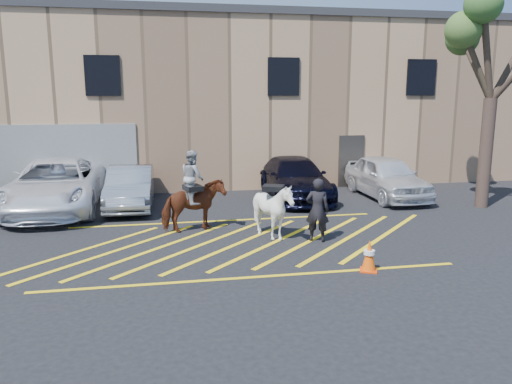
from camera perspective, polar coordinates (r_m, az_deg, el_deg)
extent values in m
plane|color=black|center=(13.73, -2.30, -5.58)|extent=(90.00, 90.00, 0.00)
imported|color=white|center=(18.35, -21.93, 0.70)|extent=(2.93, 6.26, 1.73)
imported|color=gray|center=(18.04, -14.15, 0.53)|extent=(1.59, 4.36, 1.43)
imported|color=black|center=(19.11, 4.46, 1.57)|extent=(2.25, 5.28, 1.52)
imported|color=white|center=(19.78, 14.68, 1.69)|extent=(1.99, 4.74, 1.60)
imported|color=black|center=(13.56, 7.03, -2.06)|extent=(0.74, 0.62, 1.74)
cube|color=tan|center=(25.07, -6.47, 10.16)|extent=(32.00, 10.00, 7.00)
cube|color=#2D2D30|center=(25.26, -6.66, 18.46)|extent=(32.20, 10.20, 0.30)
cube|color=black|center=(20.07, -17.14, 12.59)|extent=(1.30, 0.08, 1.50)
cube|color=black|center=(20.56, 3.16, 13.03)|extent=(1.30, 0.08, 1.50)
cube|color=black|center=(22.75, 18.36, 12.32)|extent=(1.30, 0.08, 1.50)
cube|color=#38332D|center=(21.66, 10.81, 3.48)|extent=(1.10, 0.08, 2.20)
cube|color=yellow|center=(13.51, -20.14, -6.55)|extent=(4.20, 4.20, 0.01)
cube|color=yellow|center=(13.37, -15.67, -6.46)|extent=(4.20, 4.20, 0.01)
cube|color=yellow|center=(13.31, -11.14, -6.32)|extent=(4.20, 4.20, 0.01)
cube|color=yellow|center=(13.34, -6.60, -6.14)|extent=(4.20, 4.20, 0.01)
cube|color=yellow|center=(13.44, -2.11, -5.92)|extent=(4.20, 4.20, 0.01)
cube|color=yellow|center=(13.63, 2.28, -5.68)|extent=(4.20, 4.20, 0.01)
cube|color=yellow|center=(13.90, 6.52, -5.41)|extent=(4.20, 4.20, 0.01)
cube|color=yellow|center=(14.24, 10.57, -5.13)|extent=(4.20, 4.20, 0.01)
cube|color=yellow|center=(14.64, 14.42, -4.83)|extent=(4.20, 4.20, 0.01)
cube|color=yellow|center=(15.83, -3.48, -3.27)|extent=(9.50, 0.12, 0.01)
cube|color=yellow|center=(11.11, -0.15, -9.70)|extent=(9.50, 0.12, 0.01)
imported|color=maroon|center=(14.57, -7.18, -1.57)|extent=(1.96, 1.31, 1.52)
imported|color=#93959C|center=(14.41, -7.26, 1.70)|extent=(0.78, 0.89, 1.55)
cube|color=black|center=(14.46, -7.23, 0.48)|extent=(0.60, 0.67, 0.14)
imported|color=silver|center=(13.72, 1.97, -2.11)|extent=(1.73, 1.82, 1.61)
cube|color=black|center=(13.59, 1.99, 0.47)|extent=(0.69, 0.63, 0.14)
cube|color=#E13C09|center=(11.78, 12.73, -8.70)|extent=(0.50, 0.50, 0.03)
cone|color=#FF580A|center=(11.66, 12.80, -7.02)|extent=(0.32, 0.32, 0.70)
cylinder|color=white|center=(11.64, 12.82, -6.74)|extent=(0.25, 0.25, 0.10)
cylinder|color=#49362C|center=(19.13, 24.77, 4.02)|extent=(0.44, 0.44, 3.80)
cylinder|color=#47362B|center=(19.62, 27.21, 12.99)|extent=(1.76, 0.51, 2.68)
cylinder|color=#402F27|center=(19.69, 23.83, 12.77)|extent=(0.33, 1.88, 2.34)
cylinder|color=#473C2B|center=(18.69, 23.97, 13.02)|extent=(1.40, 0.20, 2.39)
cylinder|color=#4C3C2E|center=(18.56, 24.90, 14.07)|extent=(1.16, 0.77, 3.11)
sphere|color=#376129|center=(20.44, 22.51, 15.89)|extent=(1.20, 1.20, 1.20)
sphere|color=#4C6C2E|center=(18.44, 22.63, 16.75)|extent=(1.20, 1.20, 1.20)
sphere|color=#3E652B|center=(18.23, 24.56, 18.94)|extent=(1.20, 1.20, 1.20)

